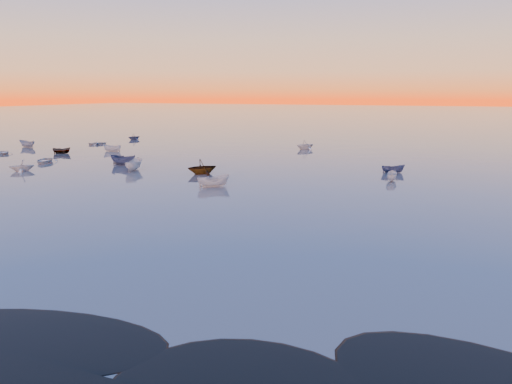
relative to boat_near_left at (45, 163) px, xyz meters
The scene contains 4 objects.
ground 70.24m from the boat_near_left, 55.66° to the left, with size 600.00×600.00×0.00m, color #665A55.
moored_fleet 41.12m from the boat_near_left, 15.52° to the left, with size 124.00×58.00×1.20m, color #BCBBB7, non-canonical shape.
boat_near_left is the anchor object (origin of this frame).
boat_near_center 34.33m from the boat_near_left, 13.39° to the right, with size 3.86×1.63×1.33m, color #BCBBB7.
Camera 1 is at (19.79, -16.97, 10.85)m, focal length 35.00 mm.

